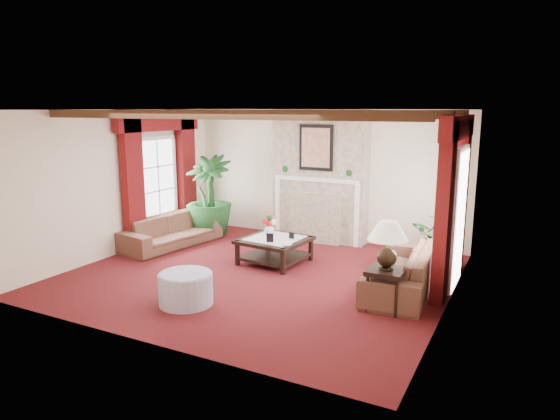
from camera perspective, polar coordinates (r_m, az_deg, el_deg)
The scene contains 23 objects.
floor at distance 8.39m, azimuth -2.36°, elevation -7.39°, with size 6.00×6.00×0.00m, color #450C13.
ceiling at distance 7.94m, azimuth -2.52°, elevation 11.38°, with size 6.00×6.00×0.00m, color white.
back_wall at distance 10.51m, azimuth 5.00°, elevation 4.01°, with size 6.00×0.02×2.70m, color beige.
left_wall at distance 9.87m, azimuth -17.79°, elevation 3.01°, with size 0.02×5.50×2.70m, color beige.
right_wall at distance 7.10m, azimuth 19.14°, elevation -0.26°, with size 0.02×5.50×2.70m, color beige.
ceiling_beams at distance 7.94m, azimuth -2.52°, elevation 10.94°, with size 6.00×3.00×0.12m, color #342010, non-canonical shape.
fireplace at distance 10.23m, azimuth 4.70°, elevation 11.40°, with size 2.00×0.52×2.70m, color tan, non-canonical shape.
french_door_left at distance 10.50m, azimuth -14.07°, elevation 7.98°, with size 0.10×1.10×2.16m, color white, non-canonical shape.
french_door_right at distance 7.98m, azimuth 20.35°, elevation 6.57°, with size 0.10×1.10×2.16m, color white, non-canonical shape.
curtains_left at distance 10.41m, azimuth -13.72°, elevation 10.29°, with size 0.20×2.40×2.55m, color #500A0E, non-canonical shape.
curtains_right at distance 7.97m, azimuth 19.77°, elevation 9.64°, with size 0.20×2.40×2.55m, color #500A0E, non-canonical shape.
sofa_left at distance 10.20m, azimuth -12.32°, elevation -1.81°, with size 0.95×2.17×0.82m, color #3A0F1B.
sofa_right at distance 7.83m, azimuth 13.75°, elevation -5.84°, with size 0.80×2.23×0.86m, color #3A0F1B.
potted_palm at distance 10.85m, azimuth -8.07°, elevation -0.43°, with size 1.10×1.82×0.98m, color black.
small_plant at distance 9.22m, azimuth 17.59°, elevation -3.79°, with size 1.05×1.12×0.74m, color black.
coffee_table at distance 8.96m, azimuth -0.61°, elevation -4.65°, with size 1.09×1.09×0.45m, color black, non-canonical shape.
side_table at distance 7.06m, azimuth 11.96°, elevation -8.88°, with size 0.49×0.49×0.58m, color black, non-canonical shape.
ottoman at distance 7.25m, azimuth -10.71°, elevation -8.84°, with size 0.76×0.76×0.45m, color #9894A8.
table_lamp at distance 6.86m, azimuth 12.18°, elevation -3.90°, with size 0.54×0.54×0.69m, color black, non-canonical shape.
flower_vase at distance 9.23m, azimuth -1.25°, elevation -2.13°, with size 0.22×0.22×0.19m, color silver.
book at distance 8.52m, azimuth -0.03°, elevation -2.88°, with size 0.22×0.07×0.30m, color black.
photo_frame_a at distance 8.61m, azimuth -1.17°, elevation -3.22°, with size 0.12×0.02×0.16m, color black, non-canonical shape.
photo_frame_b at distance 8.83m, azimuth 1.33°, elevation -2.96°, with size 0.10×0.02×0.13m, color black, non-canonical shape.
Camera 1 is at (3.93, -6.90, 2.73)m, focal length 32.00 mm.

